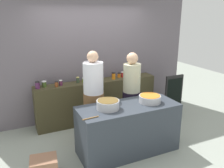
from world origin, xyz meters
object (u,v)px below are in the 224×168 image
cook_with_tongs (94,101)px  preserve_jar_1 (44,84)px  preserve_jar_3 (61,83)px  chalkboard_sign (173,96)px  preserve_jar_2 (56,84)px  preserve_jar_6 (94,79)px  preserve_jar_0 (37,85)px  preserve_jar_7 (99,77)px  wooden_spoon (91,118)px  cook_in_cap (131,98)px  bread_crate (44,167)px  preserve_jar_5 (84,80)px  preserve_jar_12 (138,73)px  preserve_jar_11 (129,75)px  preserve_jar_9 (119,75)px  preserve_jar_10 (123,74)px  preserve_jar_8 (114,76)px  preserve_jar_4 (78,80)px  cooking_pot_left (108,104)px  cooking_pot_center (150,99)px

cook_with_tongs → preserve_jar_1: bearing=133.9°
preserve_jar_3 → chalkboard_sign: 2.56m
preserve_jar_2 → preserve_jar_6: size_ratio=0.91×
preserve_jar_6 → preserve_jar_0: bearing=179.9°
preserve_jar_7 → wooden_spoon: preserve_jar_7 is taller
cook_in_cap → bread_crate: size_ratio=4.16×
preserve_jar_5 → preserve_jar_12: size_ratio=0.75×
preserve_jar_7 → preserve_jar_12: preserve_jar_7 is taller
preserve_jar_0 → preserve_jar_2: preserve_jar_0 is taller
preserve_jar_0 → chalkboard_sign: 3.00m
preserve_jar_1 → preserve_jar_2: (0.22, -0.09, -0.01)m
preserve_jar_5 → cook_with_tongs: (-0.06, -0.74, -0.20)m
preserve_jar_5 → preserve_jar_11: 1.05m
preserve_jar_2 → preserve_jar_9: preserve_jar_2 is taller
preserve_jar_11 → preserve_jar_10: bearing=135.5°
preserve_jar_9 → wooden_spoon: (-1.29, -1.66, -0.11)m
preserve_jar_0 → preserve_jar_11: bearing=-0.8°
preserve_jar_0 → preserve_jar_1: 0.15m
preserve_jar_8 → cook_in_cap: bearing=-90.0°
preserve_jar_4 → cooking_pot_left: 1.41m
preserve_jar_1 → cook_with_tongs: size_ratio=0.07×
preserve_jar_2 → preserve_jar_3: preserve_jar_3 is taller
preserve_jar_1 → preserve_jar_2: preserve_jar_1 is taller
preserve_jar_11 → preserve_jar_12: preserve_jar_12 is taller
preserve_jar_3 → bread_crate: preserve_jar_3 is taller
preserve_jar_1 → preserve_jar_6: preserve_jar_1 is taller
preserve_jar_8 → preserve_jar_9: size_ratio=1.43×
preserve_jar_7 → cook_in_cap: (0.33, -0.83, -0.25)m
preserve_jar_0 → preserve_jar_11: (2.00, -0.03, -0.00)m
wooden_spoon → preserve_jar_6: bearing=67.9°
preserve_jar_1 → preserve_jar_7: (1.16, -0.04, 0.01)m
preserve_jar_2 → bread_crate: (-0.54, -1.39, -0.83)m
preserve_jar_5 → cooking_pot_center: (0.72, -1.41, -0.05)m
cook_with_tongs → preserve_jar_2: bearing=127.2°
preserve_jar_2 → wooden_spoon: bearing=-84.3°
cooking_pot_center → preserve_jar_0: bearing=140.1°
cook_with_tongs → chalkboard_sign: cook_with_tongs is taller
preserve_jar_2 → chalkboard_sign: preserve_jar_2 is taller
preserve_jar_5 → chalkboard_sign: 2.09m
preserve_jar_10 → preserve_jar_12: preserve_jar_12 is taller
preserve_jar_11 → preserve_jar_1: bearing=177.4°
preserve_jar_4 → preserve_jar_5: 0.13m
preserve_jar_3 → cook_in_cap: 1.46m
preserve_jar_8 → bread_crate: preserve_jar_8 is taller
preserve_jar_12 → chalkboard_sign: bearing=-36.1°
preserve_jar_8 → wooden_spoon: 1.93m
preserve_jar_10 → cooking_pot_center: size_ratio=0.32×
cooking_pot_left → cooking_pot_center: (0.77, -0.04, -0.01)m
preserve_jar_11 → cooking_pot_left: (-1.11, -1.32, -0.06)m
preserve_jar_8 → cooking_pot_left: (-0.73, -1.34, -0.07)m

